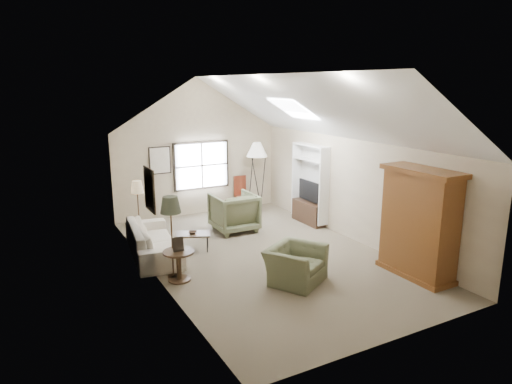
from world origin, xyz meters
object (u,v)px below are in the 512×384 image
coffee_table (193,242)px  armchair_far (234,212)px  armoire (419,223)px  side_chair (242,193)px  side_table (179,266)px  armchair_near (295,265)px  sofa (153,240)px

coffee_table → armchair_far: bearing=30.6°
armoire → side_chair: size_ratio=2.11×
side_table → armchair_near: bearing=-29.9°
armoire → armchair_far: size_ratio=1.98×
side_table → armoire: bearing=-25.2°
side_chair → armchair_far: bearing=-119.7°
sofa → side_table: sofa is taller
coffee_table → side_chair: (2.61, 2.62, 0.31)m
armchair_far → armoire: bearing=115.3°
armchair_near → sofa: bearing=96.2°
sofa → armchair_near: 3.42m
sofa → armchair_far: (2.39, 0.73, 0.15)m
coffee_table → side_table: side_table is taller
armoire → coffee_table: (-3.49, 3.48, -0.89)m
coffee_table → side_chair: 3.71m
armchair_near → armchair_far: armchair_far is taller
sofa → side_table: bearing=-171.1°
armchair_far → side_table: size_ratio=1.81×
armoire → side_table: bearing=154.8°
coffee_table → side_table: bearing=-120.1°
sofa → armchair_near: sofa is taller
sofa → armchair_far: armchair_far is taller
armchair_far → coffee_table: armchair_far is taller
sofa → coffee_table: bearing=-92.9°
sofa → armchair_near: bearing=-136.4°
armchair_far → side_table: bearing=45.7°
side_table → side_chair: size_ratio=0.59×
armchair_far → coffee_table: 1.76m
sofa → armoire: bearing=-122.8°
sofa → armchair_far: size_ratio=2.21×
armchair_near → armchair_far: size_ratio=0.99×
armoire → sofa: 5.74m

